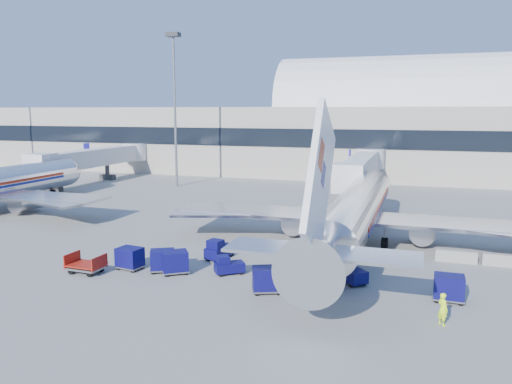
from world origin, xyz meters
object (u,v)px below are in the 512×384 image
(tug_left, at_px, (219,250))
(cart_open_red, at_px, (87,266))
(cart_train_c, at_px, (130,258))
(ramp_worker, at_px, (443,309))
(tug_lead, at_px, (228,266))
(barrier_near, at_px, (456,256))
(airliner_main, at_px, (355,211))
(cart_train_a, at_px, (175,262))
(jetbridge_near, at_px, (362,166))
(jetbridge_mid, at_px, (99,157))
(barrier_mid, at_px, (504,260))
(tug_right, at_px, (350,271))
(cart_solo_far, at_px, (449,287))
(mast_west, at_px, (174,87))
(cart_train_b, at_px, (163,260))
(cart_solo_near, at_px, (267,279))

(tug_left, relative_size, cart_open_red, 1.05)
(cart_train_c, bearing_deg, ramp_worker, 0.31)
(cart_train_c, bearing_deg, tug_lead, 18.34)
(tug_left, distance_m, ramp_worker, 17.70)
(barrier_near, xyz_separation_m, tug_lead, (-15.42, -8.06, 0.16))
(airliner_main, distance_m, cart_train_a, 16.16)
(jetbridge_near, bearing_deg, tug_lead, -97.75)
(jetbridge_mid, relative_size, cart_train_c, 13.81)
(airliner_main, xyz_separation_m, ramp_worker, (6.59, -14.86, -2.03))
(barrier_mid, xyz_separation_m, cart_train_a, (-22.30, -9.15, 0.41))
(barrier_near, relative_size, tug_right, 1.16)
(jetbridge_mid, relative_size, cart_solo_far, 15.00)
(mast_west, distance_m, tug_lead, 44.85)
(tug_lead, height_order, cart_train_a, cart_train_a)
(jetbridge_near, distance_m, barrier_mid, 32.09)
(mast_west, distance_m, barrier_mid, 51.92)
(tug_left, bearing_deg, barrier_near, -61.74)
(jetbridge_mid, bearing_deg, barrier_near, -28.80)
(tug_left, height_order, cart_solo_far, tug_left)
(barrier_mid, bearing_deg, tug_right, -146.03)
(tug_right, bearing_deg, jetbridge_near, 141.84)
(cart_open_red, bearing_deg, cart_train_b, 23.71)
(airliner_main, xyz_separation_m, jetbridge_near, (-2.40, 26.30, 1.00))
(tug_right, bearing_deg, jetbridge_mid, -171.77)
(jetbridge_mid, relative_size, cart_train_a, 11.93)
(barrier_near, relative_size, cart_train_b, 1.35)
(barrier_mid, bearing_deg, cart_solo_near, -144.77)
(mast_west, relative_size, cart_solo_far, 12.33)
(tug_right, relative_size, cart_train_a, 1.12)
(jetbridge_mid, bearing_deg, airliner_main, -30.64)
(airliner_main, bearing_deg, cart_train_a, -133.34)
(tug_left, distance_m, cart_train_b, 4.88)
(tug_right, xyz_separation_m, cart_train_a, (-11.92, -2.16, 0.14))
(cart_train_a, bearing_deg, jetbridge_mid, 96.13)
(tug_lead, relative_size, ramp_worker, 1.26)
(airliner_main, distance_m, barrier_near, 8.74)
(jetbridge_mid, height_order, cart_train_a, jetbridge_mid)
(barrier_near, height_order, tug_right, tug_right)
(cart_train_b, distance_m, cart_open_red, 5.38)
(barrier_mid, relative_size, cart_train_b, 1.35)
(cart_train_a, bearing_deg, tug_lead, -18.29)
(jetbridge_near, height_order, tug_left, jetbridge_near)
(barrier_near, xyz_separation_m, cart_train_a, (-19.00, -9.15, 0.41))
(cart_open_red, bearing_deg, cart_train_a, 19.22)
(tug_left, bearing_deg, cart_train_a, 172.67)
(cart_solo_near, distance_m, cart_solo_far, 11.04)
(barrier_near, xyz_separation_m, tug_left, (-17.46, -4.90, 0.28))
(jetbridge_near, distance_m, ramp_worker, 42.24)
(barrier_mid, bearing_deg, tug_left, -166.72)
(barrier_near, distance_m, cart_solo_near, 15.88)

